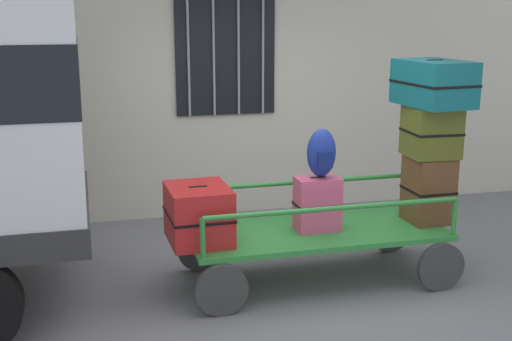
{
  "coord_description": "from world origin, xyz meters",
  "views": [
    {
      "loc": [
        -1.76,
        -5.49,
        2.5
      ],
      "look_at": [
        -0.3,
        0.1,
        1.1
      ],
      "focal_mm": 47.03,
      "sensor_mm": 36.0,
      "label": 1
    }
  ],
  "objects": [
    {
      "name": "suitcase_left_bottom",
      "position": [
        -0.83,
        0.06,
        0.75
      ],
      "size": [
        0.55,
        0.65,
        0.5
      ],
      "color": "#B21E1E",
      "rests_on": "luggage_cart"
    },
    {
      "name": "ground_plane",
      "position": [
        0.0,
        0.0,
        0.0
      ],
      "size": [
        40.0,
        40.0,
        0.0
      ],
      "primitive_type": "plane",
      "color": "slate"
    },
    {
      "name": "suitcase_center_bottom",
      "position": [
        1.39,
        0.06,
        0.82
      ],
      "size": [
        0.4,
        0.42,
        0.64
      ],
      "color": "brown",
      "rests_on": "luggage_cart"
    },
    {
      "name": "luggage_cart",
      "position": [
        0.28,
        0.1,
        0.4
      ],
      "size": [
        2.47,
        1.09,
        0.5
      ],
      "color": "#2D8438",
      "rests_on": "ground"
    },
    {
      "name": "building_wall",
      "position": [
        -0.0,
        2.56,
        2.5
      ],
      "size": [
        12.0,
        0.38,
        5.0
      ],
      "color": "beige",
      "rests_on": "ground"
    },
    {
      "name": "cart_railing",
      "position": [
        0.28,
        0.1,
        0.8
      ],
      "size": [
        2.35,
        0.95,
        0.36
      ],
      "color": "#2D8438",
      "rests_on": "luggage_cart"
    },
    {
      "name": "suitcase_midleft_bottom",
      "position": [
        0.28,
        0.09,
        0.75
      ],
      "size": [
        0.42,
        0.26,
        0.51
      ],
      "color": "#CC4C72",
      "rests_on": "luggage_cart"
    },
    {
      "name": "backpack",
      "position": [
        0.31,
        0.09,
        1.22
      ],
      "size": [
        0.27,
        0.22,
        0.44
      ],
      "color": "navy",
      "rests_on": "suitcase_midleft_bottom"
    },
    {
      "name": "suitcase_center_middle",
      "position": [
        1.39,
        0.08,
        1.38
      ],
      "size": [
        0.47,
        0.48,
        0.48
      ],
      "color": "#4C5119",
      "rests_on": "suitcase_center_bottom"
    },
    {
      "name": "suitcase_center_top",
      "position": [
        1.39,
        0.09,
        1.83
      ],
      "size": [
        0.56,
        0.79,
        0.42
      ],
      "color": "#0F5960",
      "rests_on": "suitcase_center_middle"
    }
  ]
}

